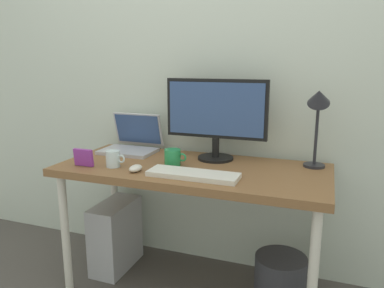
# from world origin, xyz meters

# --- Properties ---
(ground_plane) EXTENTS (6.00, 6.00, 0.00)m
(ground_plane) POSITION_xyz_m (0.00, 0.00, 0.00)
(ground_plane) COLOR #4C4742
(back_wall) EXTENTS (4.40, 0.04, 2.60)m
(back_wall) POSITION_xyz_m (0.00, 0.37, 1.30)
(back_wall) COLOR silver
(back_wall) RESTS_ON ground_plane
(desk) EXTENTS (1.41, 0.62, 0.72)m
(desk) POSITION_xyz_m (0.00, 0.00, 0.65)
(desk) COLOR brown
(desk) RESTS_ON ground_plane
(monitor) EXTENTS (0.57, 0.20, 0.45)m
(monitor) POSITION_xyz_m (0.07, 0.18, 0.98)
(monitor) COLOR black
(monitor) RESTS_ON desk
(laptop) EXTENTS (0.32, 0.28, 0.22)m
(laptop) POSITION_xyz_m (-0.46, 0.20, 0.78)
(laptop) COLOR #B2B2B7
(laptop) RESTS_ON desk
(desk_lamp) EXTENTS (0.11, 0.16, 0.43)m
(desk_lamp) POSITION_xyz_m (0.60, 0.18, 1.03)
(desk_lamp) COLOR #232328
(desk_lamp) RESTS_ON desk
(keyboard) EXTENTS (0.44, 0.14, 0.02)m
(keyboard) POSITION_xyz_m (0.07, -0.17, 0.73)
(keyboard) COLOR silver
(keyboard) RESTS_ON desk
(mouse) EXTENTS (0.06, 0.09, 0.03)m
(mouse) POSITION_xyz_m (-0.23, -0.19, 0.74)
(mouse) COLOR silver
(mouse) RESTS_ON desk
(coffee_mug) EXTENTS (0.12, 0.09, 0.09)m
(coffee_mug) POSITION_xyz_m (-0.10, -0.02, 0.76)
(coffee_mug) COLOR #268C4C
(coffee_mug) RESTS_ON desk
(glass_cup) EXTENTS (0.11, 0.07, 0.09)m
(glass_cup) POSITION_xyz_m (-0.38, -0.15, 0.76)
(glass_cup) COLOR silver
(glass_cup) RESTS_ON desk
(photo_frame) EXTENTS (0.11, 0.02, 0.09)m
(photo_frame) POSITION_xyz_m (-0.53, -0.20, 0.77)
(photo_frame) COLOR purple
(photo_frame) RESTS_ON desk
(computer_tower) EXTENTS (0.18, 0.36, 0.42)m
(computer_tower) POSITION_xyz_m (-0.52, 0.06, 0.21)
(computer_tower) COLOR #B2B2B7
(computer_tower) RESTS_ON ground_plane
(wastebasket) EXTENTS (0.26, 0.26, 0.30)m
(wastebasket) POSITION_xyz_m (0.49, -0.02, 0.15)
(wastebasket) COLOR #333338
(wastebasket) RESTS_ON ground_plane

